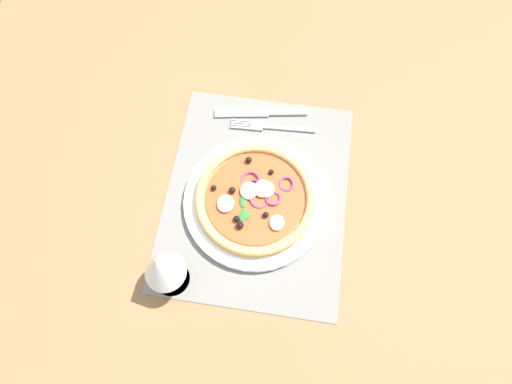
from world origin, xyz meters
TOP-DOWN VIEW (x-y plane):
  - ground_plane at (0.00, 0.00)cm, footprint 190.00×140.00cm
  - placemat at (0.00, 0.00)cm, footprint 44.73×35.55cm
  - plate at (-1.80, 0.48)cm, footprint 27.78×27.78cm
  - pizza at (-1.79, 0.46)cm, footprint 23.20×23.20cm
  - fork at (15.65, -0.19)cm, footprint 2.51×18.05cm
  - knife at (18.80, 2.01)cm, footprint 4.78×20.01cm
  - wine_glass at (-18.81, 12.77)cm, footprint 7.20×7.20cm

SIDE VIEW (x-z plane):
  - ground_plane at x=0.00cm, z-range -2.40..0.00cm
  - placemat at x=0.00cm, z-range 0.00..0.40cm
  - fork at x=15.65cm, z-range 0.40..0.84cm
  - knife at x=18.80cm, z-range 0.35..0.96cm
  - plate at x=-1.80cm, z-range 0.40..1.79cm
  - pizza at x=-1.79cm, z-range 1.55..4.23cm
  - wine_glass at x=-18.81cm, z-range 2.60..17.50cm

